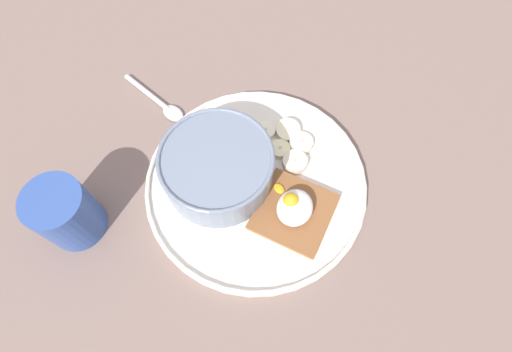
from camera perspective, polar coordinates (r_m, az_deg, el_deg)
ground_plane at (r=56.31cm, az=-0.00°, el=-1.75°), size 120.00×120.00×2.00cm
plate at (r=54.67cm, az=-0.00°, el=-0.99°), size 30.26×30.26×1.60cm
oatmeal_bowl at (r=52.33cm, az=-5.55°, el=1.27°), size 14.96×14.96×5.96cm
toast_slice at (r=52.41cm, az=5.41°, el=-5.17°), size 9.46×9.46×1.07cm
poached_egg at (r=50.82cm, az=5.46°, el=-4.36°), size 5.12×6.32×3.00cm
banana_slice_front at (r=55.42cm, az=5.56°, el=2.00°), size 4.83×4.83×1.30cm
banana_slice_left at (r=57.84cm, az=1.38°, el=6.46°), size 3.60×3.57×1.02cm
banana_slice_back at (r=56.47cm, az=3.47°, el=3.89°), size 3.19×3.17×0.91cm
banana_slice_right at (r=57.12cm, az=6.45°, el=4.75°), size 3.53×3.46×1.19cm
banana_slice_inner at (r=57.85cm, az=4.57°, el=6.52°), size 4.99×5.00×1.51cm
coffee_mug at (r=54.31cm, az=-25.57°, el=-4.78°), size 7.34×7.34×8.84cm
spoon at (r=63.58cm, az=-13.49°, el=10.10°), size 4.82×12.40×0.80cm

